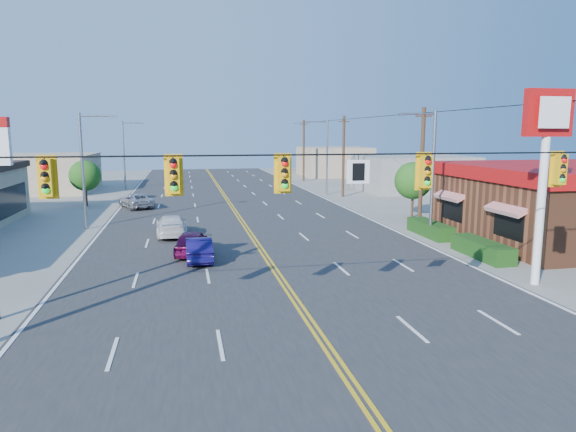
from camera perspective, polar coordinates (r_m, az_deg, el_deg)
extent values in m
plane|color=gray|center=(17.34, 3.55, -13.40)|extent=(160.00, 160.00, 0.00)
cube|color=#2D2D30|center=(36.30, -4.69, -1.32)|extent=(20.00, 120.00, 0.06)
cylinder|color=black|center=(16.02, 3.76, 6.82)|extent=(24.00, 0.05, 0.05)
cube|color=white|center=(16.41, 7.80, 4.89)|extent=(0.75, 0.04, 0.75)
cube|color=#D89E0C|center=(15.94, -25.29, 3.88)|extent=(0.55, 0.34, 1.25)
cube|color=#D89E0C|center=(15.49, -12.59, 4.41)|extent=(0.55, 0.34, 1.25)
cube|color=#D89E0C|center=(15.78, -0.48, 4.71)|extent=(0.55, 0.34, 1.25)
cube|color=#D89E0C|center=(17.31, 15.03, 4.80)|extent=(0.55, 0.34, 1.25)
cube|color=#D89E0C|center=(20.04, 27.97, 4.61)|extent=(0.55, 0.34, 1.25)
cube|color=#194214|center=(32.23, 17.91, -2.33)|extent=(1.20, 9.00, 0.90)
cylinder|color=white|center=(24.89, 26.28, 0.97)|extent=(0.36, 0.36, 7.00)
cube|color=#A50C0C|center=(24.70, 26.95, 10.19)|extent=(2.20, 0.36, 2.00)
cylinder|color=gray|center=(33.25, 15.77, 4.30)|extent=(0.20, 0.20, 8.00)
cylinder|color=gray|center=(32.67, 14.32, 10.95)|extent=(2.20, 0.12, 0.12)
cube|color=gray|center=(32.21, 12.53, 10.96)|extent=(0.50, 0.25, 0.15)
cylinder|color=gray|center=(55.63, 4.36, 6.48)|extent=(0.20, 0.20, 8.00)
cylinder|color=gray|center=(55.28, 3.29, 10.41)|extent=(2.20, 0.12, 0.12)
cube|color=gray|center=(55.01, 2.17, 10.37)|extent=(0.50, 0.25, 0.15)
cylinder|color=gray|center=(38.14, -21.84, 4.58)|extent=(0.20, 0.20, 8.00)
cylinder|color=gray|center=(37.88, -20.53, 10.39)|extent=(2.20, 0.12, 0.12)
cube|color=gray|center=(37.73, -18.85, 10.41)|extent=(0.50, 0.25, 0.15)
cylinder|color=gray|center=(63.85, -17.76, 6.42)|extent=(0.20, 0.20, 8.00)
cylinder|color=gray|center=(63.70, -16.93, 9.88)|extent=(2.20, 0.12, 0.12)
cube|color=gray|center=(63.61, -15.93, 9.88)|extent=(0.50, 0.25, 0.15)
cylinder|color=#47301E|center=(37.33, 14.62, 5.16)|extent=(0.28, 0.28, 8.40)
cylinder|color=#47301E|center=(54.05, 6.18, 6.58)|extent=(0.28, 0.28, 8.40)
cylinder|color=#47301E|center=(71.39, 1.75, 7.27)|extent=(0.28, 0.28, 8.40)
cylinder|color=#47301E|center=(41.80, 13.65, 1.26)|extent=(0.20, 0.20, 2.10)
sphere|color=#235B19|center=(41.59, 13.74, 3.84)|extent=(2.94, 2.94, 2.94)
cylinder|color=#47301E|center=(50.53, -21.50, 2.17)|extent=(0.20, 0.20, 2.00)
sphere|color=#235B19|center=(50.36, -21.63, 4.20)|extent=(2.80, 2.80, 2.80)
cube|color=gray|center=(61.50, 13.76, 4.64)|extent=(12.00, 10.00, 4.00)
cube|color=tan|center=(65.53, -25.54, 4.36)|extent=(11.00, 12.00, 4.20)
cube|color=tan|center=(80.97, 5.15, 6.06)|extent=(10.00, 10.00, 4.40)
imported|color=maroon|center=(28.69, -10.64, -2.99)|extent=(2.18, 4.12, 1.33)
imported|color=#150E56|center=(27.22, -9.90, -3.73)|extent=(1.39, 3.81, 1.25)
imported|color=silver|center=(34.06, -12.82, -1.12)|extent=(2.06, 4.71, 1.35)
imported|color=#B6B6BB|center=(47.51, -16.54, 1.59)|extent=(3.69, 5.12, 1.29)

